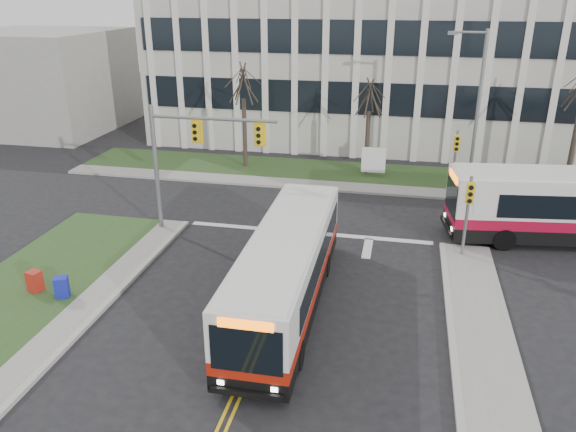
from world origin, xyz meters
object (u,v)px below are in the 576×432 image
(streetlight, at_px, (475,104))
(directory_sign, at_px, (373,161))
(newspaper_box_blue, at_px, (62,288))
(bus_main, at_px, (287,272))
(newspaper_box_red, at_px, (35,282))

(streetlight, relative_size, directory_sign, 4.60)
(directory_sign, bearing_deg, newspaper_box_blue, -121.38)
(directory_sign, height_order, newspaper_box_blue, directory_sign)
(directory_sign, xyz_separation_m, newspaper_box_blue, (-10.69, -17.53, -0.70))
(directory_sign, xyz_separation_m, bus_main, (-2.10, -16.28, 0.32))
(streetlight, bearing_deg, bus_main, -116.99)
(bus_main, bearing_deg, newspaper_box_blue, -172.19)
(streetlight, relative_size, newspaper_box_blue, 9.68)
(bus_main, height_order, newspaper_box_blue, bus_main)
(streetlight, relative_size, bus_main, 0.83)
(newspaper_box_blue, bearing_deg, newspaper_box_red, 147.50)
(bus_main, xyz_separation_m, newspaper_box_blue, (-8.59, -1.25, -1.01))
(streetlight, height_order, newspaper_box_blue, streetlight)
(bus_main, bearing_deg, directory_sign, 82.17)
(newspaper_box_red, bearing_deg, bus_main, 18.54)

